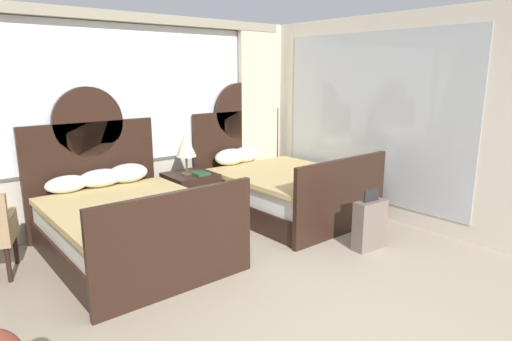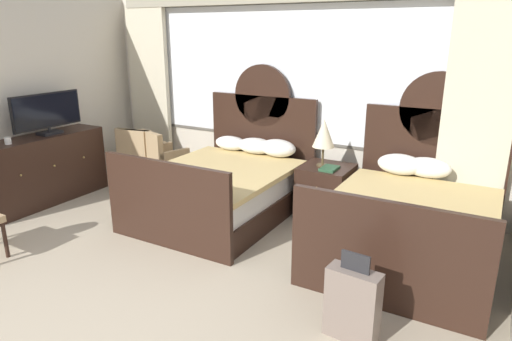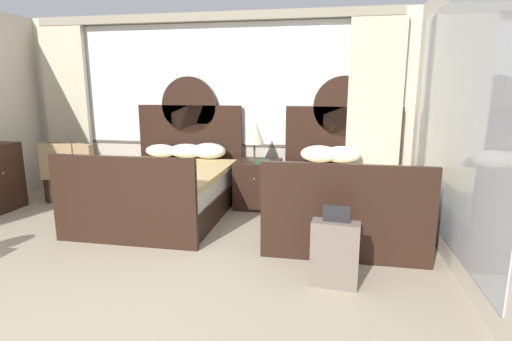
% 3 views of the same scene
% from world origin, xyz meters
% --- Properties ---
extents(wall_back_window, '(5.81, 0.22, 2.70)m').
position_xyz_m(wall_back_window, '(0.00, 3.64, 1.44)').
color(wall_back_window, beige).
rests_on(wall_back_window, ground_plane).
extents(wall_right_mirror, '(0.08, 4.24, 2.70)m').
position_xyz_m(wall_right_mirror, '(2.94, 1.55, 1.35)').
color(wall_right_mirror, beige).
rests_on(wall_right_mirror, ground_plane).
extents(bed_near_window, '(1.61, 2.13, 1.80)m').
position_xyz_m(bed_near_window, '(-0.32, 2.57, 0.37)').
color(bed_near_window, black).
rests_on(bed_near_window, ground_plane).
extents(bed_near_mirror, '(1.61, 2.13, 1.80)m').
position_xyz_m(bed_near_mirror, '(1.94, 2.56, 0.37)').
color(bed_near_mirror, black).
rests_on(bed_near_mirror, ground_plane).
extents(nightstand_between_beds, '(0.60, 0.62, 0.65)m').
position_xyz_m(nightstand_between_beds, '(0.81, 3.12, 0.32)').
color(nightstand_between_beds, black).
rests_on(nightstand_between_beds, ground_plane).
extents(table_lamp_on_nightstand, '(0.27, 0.27, 0.58)m').
position_xyz_m(table_lamp_on_nightstand, '(0.76, 3.10, 1.05)').
color(table_lamp_on_nightstand, brown).
rests_on(table_lamp_on_nightstand, nightstand_between_beds).
extents(book_on_nightstand, '(0.18, 0.26, 0.03)m').
position_xyz_m(book_on_nightstand, '(0.89, 3.00, 0.66)').
color(book_on_nightstand, '#285133').
rests_on(book_on_nightstand, nightstand_between_beds).
extents(suitcase_on_floor, '(0.41, 0.21, 0.70)m').
position_xyz_m(suitcase_on_floor, '(1.85, 0.99, 0.29)').
color(suitcase_on_floor, '#75665B').
rests_on(suitcase_on_floor, ground_plane).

